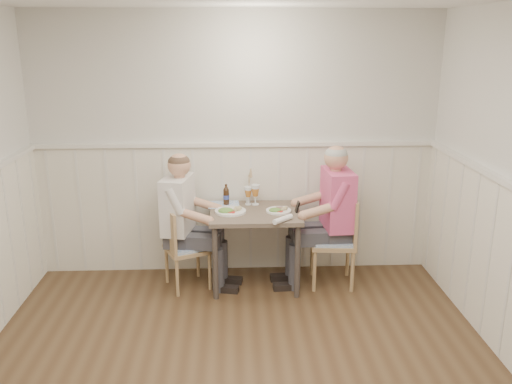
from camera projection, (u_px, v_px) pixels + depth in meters
room_shell at (239, 186)px, 3.15m from camera, size 4.04×4.54×2.60m
wainscot at (238, 268)px, 4.04m from camera, size 4.00×4.49×1.34m
dining_table at (255, 222)px, 5.16m from camera, size 0.85×0.70×0.75m
chair_right at (338, 238)px, 5.22m from camera, size 0.45×0.45×0.89m
chair_left at (182, 245)px, 5.15m from camera, size 0.50×0.50×0.80m
man_in_pink at (332, 227)px, 5.20m from camera, size 0.67×0.46×1.40m
diner_cream at (183, 231)px, 5.17m from camera, size 0.67×0.48×1.34m
plate_man at (278, 210)px, 5.12m from camera, size 0.24×0.24×0.06m
plate_diner at (229, 210)px, 5.09m from camera, size 0.29×0.29×0.07m
beer_glass_a at (255, 191)px, 5.30m from camera, size 0.08×0.08×0.20m
beer_glass_b at (248, 193)px, 5.31m from camera, size 0.07×0.07×0.18m
beer_bottle at (226, 196)px, 5.30m from camera, size 0.06×0.06×0.21m
rolled_napkin at (283, 219)px, 4.84m from camera, size 0.20×0.19×0.05m
grass_vase at (248, 187)px, 5.34m from camera, size 0.04×0.04×0.37m
gingham_mat at (224, 205)px, 5.33m from camera, size 0.32×0.26×0.01m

